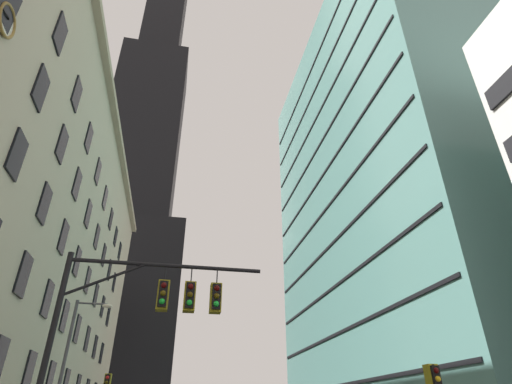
% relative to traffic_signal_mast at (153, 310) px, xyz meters
% --- Properties ---
extents(dark_skyscraper, '(27.33, 27.33, 195.16)m').
position_rel_traffic_signal_mast_xyz_m(dark_skyscraper, '(-12.47, 81.79, 53.37)').
color(dark_skyscraper, black).
rests_on(dark_skyscraper, ground).
extents(glass_office_midrise, '(17.15, 34.21, 45.49)m').
position_rel_traffic_signal_mast_xyz_m(glass_office_midrise, '(23.25, 19.47, 17.84)').
color(glass_office_midrise, slate).
rests_on(glass_office_midrise, ground).
extents(traffic_signal_mast, '(6.94, 0.63, 6.59)m').
position_rel_traffic_signal_mast_xyz_m(traffic_signal_mast, '(0.00, 0.00, 0.00)').
color(traffic_signal_mast, black).
rests_on(traffic_signal_mast, sidewalk_left).
extents(traffic_light_near_right, '(0.40, 0.63, 3.29)m').
position_rel_traffic_signal_mast_xyz_m(traffic_light_near_right, '(10.38, 0.32, -2.15)').
color(traffic_light_near_right, black).
rests_on(traffic_light_near_right, sidewalk_right).
extents(street_lamppost, '(2.03, 0.32, 7.37)m').
position_rel_traffic_signal_mast_xyz_m(street_lamppost, '(-4.48, 10.09, -0.38)').
color(street_lamppost, '#47474C').
rests_on(street_lamppost, sidewalk_left).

